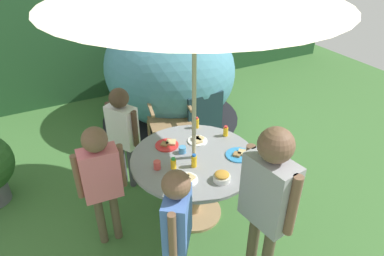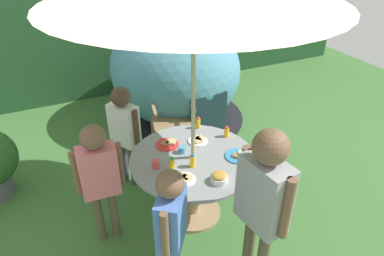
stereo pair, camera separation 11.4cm
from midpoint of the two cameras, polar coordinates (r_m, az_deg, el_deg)
ground_plane at (r=3.55m, az=1.11°, el=-13.93°), size 10.00×10.00×0.02m
hedge_backdrop at (r=5.91m, az=-13.66°, el=15.77°), size 9.00×0.70×2.00m
garden_table at (r=3.20m, az=1.20°, el=-7.51°), size 1.14×1.14×0.68m
wooden_chair at (r=4.15m, az=-2.81°, el=3.40°), size 0.57×0.58×1.04m
dome_tent at (r=4.78m, az=-2.23°, el=9.74°), size 2.08×2.08×1.51m
child_in_white_shirt at (r=3.52m, az=-10.30°, el=0.50°), size 0.29×0.35×1.15m
child_in_pink_shirt at (r=2.90m, az=-14.12°, el=-6.97°), size 0.41×0.20×1.19m
child_in_blue_shirt at (r=2.46m, az=-2.08°, el=-14.91°), size 0.31×0.34×1.15m
child_in_grey_shirt at (r=2.45m, az=13.17°, el=-10.66°), size 0.26×0.47×1.41m
snack_bowl at (r=2.82m, az=5.72°, el=-8.21°), size 0.14×0.14×0.08m
plate_back_edge at (r=3.30m, az=1.99°, el=-2.08°), size 0.19×0.19×0.03m
plate_near_left at (r=3.13m, az=8.75°, el=-4.58°), size 0.23×0.23×0.03m
plate_near_right at (r=2.84m, az=-0.29°, el=-8.46°), size 0.19×0.19×0.03m
plate_far_right at (r=3.25m, az=-3.08°, el=-2.66°), size 0.22×0.22×0.03m
juice_bottle_far_left at (r=2.95m, az=1.19°, el=-5.49°), size 0.05×0.05×0.13m
juice_bottle_center_front at (r=2.95m, az=-2.27°, el=-5.84°), size 0.05×0.05×0.11m
juice_bottle_center_back at (r=3.38m, az=6.72°, el=-0.68°), size 0.05×0.05×0.11m
juice_bottle_mid_left at (r=3.49m, az=1.97°, el=0.82°), size 0.04×0.04×0.12m
cup_near at (r=2.96m, az=-4.93°, el=-6.04°), size 0.06×0.06×0.07m
cup_far at (r=3.14m, az=-0.65°, el=-3.59°), size 0.07×0.07×0.06m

